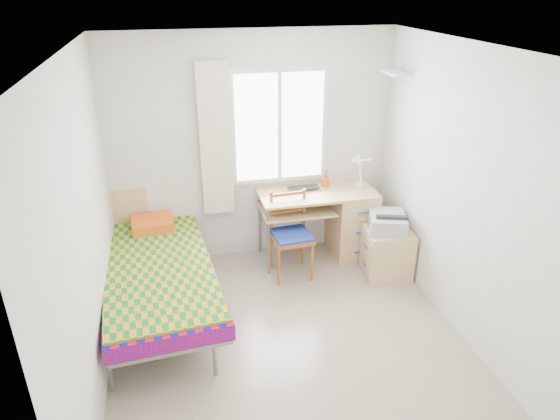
{
  "coord_description": "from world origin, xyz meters",
  "views": [
    {
      "loc": [
        -0.91,
        -3.57,
        3.06
      ],
      "look_at": [
        0.04,
        0.55,
        1.09
      ],
      "focal_mm": 32.0,
      "sensor_mm": 36.0,
      "label": 1
    }
  ],
  "objects_px": {
    "desk": "(346,219)",
    "chair": "(291,230)",
    "printer": "(387,222)",
    "bed": "(159,269)",
    "cabinet": "(387,253)"
  },
  "relations": [
    {
      "from": "bed",
      "to": "cabinet",
      "type": "bearing_deg",
      "value": -2.37
    },
    {
      "from": "printer",
      "to": "chair",
      "type": "bearing_deg",
      "value": -176.77
    },
    {
      "from": "chair",
      "to": "printer",
      "type": "relative_size",
      "value": 1.83
    },
    {
      "from": "chair",
      "to": "desk",
      "type": "bearing_deg",
      "value": 16.16
    },
    {
      "from": "cabinet",
      "to": "printer",
      "type": "height_order",
      "value": "printer"
    },
    {
      "from": "printer",
      "to": "cabinet",
      "type": "bearing_deg",
      "value": -54.24
    },
    {
      "from": "chair",
      "to": "printer",
      "type": "height_order",
      "value": "chair"
    },
    {
      "from": "bed",
      "to": "desk",
      "type": "xyz_separation_m",
      "value": [
        2.18,
        0.66,
        -0.01
      ]
    },
    {
      "from": "desk",
      "to": "printer",
      "type": "relative_size",
      "value": 2.54
    },
    {
      "from": "bed",
      "to": "printer",
      "type": "xyz_separation_m",
      "value": [
        2.46,
        0.13,
        0.18
      ]
    },
    {
      "from": "bed",
      "to": "chair",
      "type": "bearing_deg",
      "value": 10.17
    },
    {
      "from": "desk",
      "to": "chair",
      "type": "height_order",
      "value": "chair"
    },
    {
      "from": "cabinet",
      "to": "desk",
      "type": "bearing_deg",
      "value": 123.27
    },
    {
      "from": "cabinet",
      "to": "bed",
      "type": "bearing_deg",
      "value": -171.85
    },
    {
      "from": "desk",
      "to": "chair",
      "type": "bearing_deg",
      "value": -159.31
    }
  ]
}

